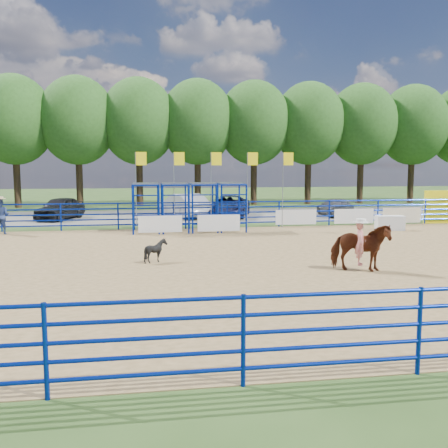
{
  "coord_description": "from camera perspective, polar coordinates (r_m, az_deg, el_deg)",
  "views": [
    {
      "loc": [
        -4.48,
        -17.47,
        3.51
      ],
      "look_at": [
        -1.59,
        1.0,
        1.3
      ],
      "focal_mm": 40.0,
      "sensor_mm": 36.0,
      "label": 1
    }
  ],
  "objects": [
    {
      "name": "ground",
      "position": [
        18.37,
        5.4,
        -4.3
      ],
      "size": [
        120.0,
        120.0,
        0.0
      ],
      "primitive_type": "plane",
      "color": "#395421",
      "rests_on": "ground"
    },
    {
      "name": "arena_dirt",
      "position": [
        18.37,
        5.4,
        -4.27
      ],
      "size": [
        30.0,
        20.0,
        0.02
      ],
      "primitive_type": "cube",
      "color": "#9C7E4E",
      "rests_on": "ground"
    },
    {
      "name": "gravel_strip",
      "position": [
        34.93,
        -1.48,
        0.98
      ],
      "size": [
        40.0,
        10.0,
        0.01
      ],
      "primitive_type": "cube",
      "color": "slate",
      "rests_on": "ground"
    },
    {
      "name": "announcer_table",
      "position": [
        28.35,
        18.42,
        0.12
      ],
      "size": [
        1.56,
        0.93,
        0.78
      ],
      "primitive_type": "cube",
      "rotation": [
        0.0,
        0.0,
        -0.18
      ],
      "color": "silver",
      "rests_on": "arena_dirt"
    },
    {
      "name": "horse_and_rider",
      "position": [
        17.02,
        15.31,
        -2.26
      ],
      "size": [
        2.08,
        1.49,
        2.46
      ],
      "color": "#5A2612",
      "rests_on": "arena_dirt"
    },
    {
      "name": "calf",
      "position": [
        18.17,
        -7.8,
        -3.02
      ],
      "size": [
        0.88,
        0.81,
        0.86
      ],
      "primitive_type": "imported",
      "rotation": [
        0.0,
        0.0,
        1.4
      ],
      "color": "black",
      "rests_on": "arena_dirt"
    },
    {
      "name": "spectator_cowboy",
      "position": [
        27.58,
        -24.16,
        0.87
      ],
      "size": [
        1.01,
        0.86,
        1.9
      ],
      "color": "navy",
      "rests_on": "arena_dirt"
    },
    {
      "name": "car_a",
      "position": [
        34.05,
        -18.23,
        1.74
      ],
      "size": [
        3.09,
        4.62,
        1.46
      ],
      "primitive_type": "imported",
      "rotation": [
        0.0,
        0.0,
        -0.35
      ],
      "color": "black",
      "rests_on": "gravel_strip"
    },
    {
      "name": "car_b",
      "position": [
        33.7,
        -4.66,
        2.13
      ],
      "size": [
        3.47,
        5.15,
        1.61
      ],
      "primitive_type": "imported",
      "rotation": [
        0.0,
        0.0,
        3.54
      ],
      "color": "#9CA0A5",
      "rests_on": "gravel_strip"
    },
    {
      "name": "car_c",
      "position": [
        33.91,
        0.56,
        2.04
      ],
      "size": [
        3.87,
        5.67,
        1.44
      ],
      "primitive_type": "imported",
      "rotation": [
        0.0,
        0.0,
        -0.31
      ],
      "color": "#161938",
      "rests_on": "gravel_strip"
    },
    {
      "name": "car_d",
      "position": [
        35.2,
        12.6,
        1.88
      ],
      "size": [
        2.0,
        4.33,
        1.23
      ],
      "primitive_type": "imported",
      "rotation": [
        0.0,
        0.0,
        3.07
      ],
      "color": "#57575A",
      "rests_on": "gravel_strip"
    },
    {
      "name": "perimeter_fence",
      "position": [
        18.24,
        5.42,
        -1.99
      ],
      "size": [
        30.1,
        20.1,
        1.5
      ],
      "color": "#062091",
      "rests_on": "ground"
    },
    {
      "name": "chute_assembly",
      "position": [
        26.53,
        -3.29,
        1.87
      ],
      "size": [
        19.32,
        2.41,
        4.2
      ],
      "color": "#062091",
      "rests_on": "ground"
    },
    {
      "name": "treeline",
      "position": [
        43.88,
        -3.07,
        12.0
      ],
      "size": [
        56.4,
        6.4,
        11.24
      ],
      "color": "#3F2B19",
      "rests_on": "ground"
    }
  ]
}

